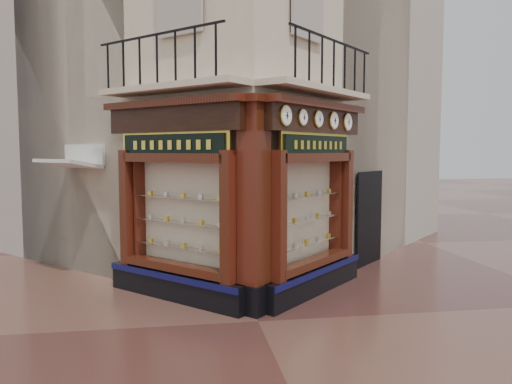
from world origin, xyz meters
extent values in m
plane|color=#4D2924|center=(0.00, 0.00, 0.00)|extent=(80.00, 80.00, 0.00)
cube|color=beige|center=(0.00, 6.16, 6.00)|extent=(11.31, 11.31, 12.00)
cube|color=#B1A69A|center=(-2.47, 8.63, 5.50)|extent=(11.31, 11.31, 11.00)
cube|color=#B1A69A|center=(2.47, 8.63, 5.50)|extent=(11.31, 11.31, 11.00)
cube|color=black|center=(-1.44, 1.54, 0.28)|extent=(2.72, 2.72, 0.55)
cube|color=#0D0D41|center=(-1.57, 1.41, 0.49)|extent=(2.50, 2.50, 0.12)
cube|color=#331709|center=(-0.45, 0.55, 1.77)|extent=(0.37, 0.37, 2.45)
cube|color=#331709|center=(-2.43, 2.53, 1.77)|extent=(0.37, 0.37, 2.45)
cube|color=beige|center=(-1.20, 1.77, 1.75)|extent=(1.80, 1.80, 2.10)
cube|color=black|center=(-1.42, 1.55, 3.60)|extent=(2.69, 2.69, 0.50)
cube|color=#331709|center=(-1.47, 1.50, 3.91)|extent=(2.86, 2.86, 0.14)
cube|color=black|center=(1.44, 1.54, 0.28)|extent=(2.72, 2.72, 0.55)
cube|color=#0D0D41|center=(1.57, 1.41, 0.49)|extent=(2.50, 2.50, 0.12)
cube|color=#331709|center=(0.45, 0.55, 1.77)|extent=(0.37, 0.37, 2.45)
cube|color=#331709|center=(2.43, 2.53, 1.77)|extent=(0.37, 0.37, 2.45)
cube|color=beige|center=(1.20, 1.77, 1.75)|extent=(1.80, 1.80, 2.10)
cube|color=black|center=(1.42, 1.55, 3.60)|extent=(2.69, 2.69, 0.50)
cube|color=#331709|center=(1.47, 1.50, 3.91)|extent=(2.86, 2.86, 0.14)
cube|color=black|center=(0.00, 0.50, 0.28)|extent=(0.78, 0.78, 0.55)
cube|color=#331709|center=(0.00, 0.50, 2.20)|extent=(0.64, 0.64, 3.50)
cube|color=#331709|center=(0.00, 0.50, 3.91)|extent=(0.85, 0.85, 0.14)
cube|color=beige|center=(-1.48, 1.49, 4.20)|extent=(2.97, 2.97, 0.12)
cube|color=black|center=(-1.72, 1.26, 5.15)|extent=(2.36, 2.36, 0.04)
cube|color=beige|center=(1.48, 1.49, 4.20)|extent=(2.97, 2.97, 0.12)
cube|color=black|center=(1.72, 1.26, 5.15)|extent=(2.36, 2.36, 0.04)
cylinder|color=gold|center=(0.57, 0.48, 3.62)|extent=(0.30, 0.30, 0.38)
cylinder|color=white|center=(0.60, 0.46, 3.62)|extent=(0.24, 0.24, 0.32)
cube|color=black|center=(0.61, 0.45, 3.62)|extent=(0.02, 0.02, 0.13)
cube|color=black|center=(0.61, 0.45, 3.62)|extent=(0.07, 0.07, 0.01)
cylinder|color=gold|center=(1.00, 0.91, 3.62)|extent=(0.26, 0.26, 0.32)
cylinder|color=white|center=(1.02, 0.88, 3.62)|extent=(0.21, 0.21, 0.27)
cube|color=black|center=(1.03, 0.87, 3.62)|extent=(0.02, 0.02, 0.11)
cube|color=black|center=(1.03, 0.87, 3.62)|extent=(0.06, 0.06, 0.01)
cylinder|color=gold|center=(1.43, 1.34, 3.62)|extent=(0.27, 0.27, 0.34)
cylinder|color=white|center=(1.45, 1.32, 3.62)|extent=(0.22, 0.22, 0.29)
cube|color=black|center=(1.46, 1.30, 3.62)|extent=(0.02, 0.02, 0.11)
cube|color=black|center=(1.46, 1.30, 3.62)|extent=(0.07, 0.07, 0.01)
cylinder|color=gold|center=(1.90, 1.80, 3.62)|extent=(0.30, 0.30, 0.37)
cylinder|color=white|center=(1.92, 1.78, 3.62)|extent=(0.24, 0.24, 0.32)
cube|color=black|center=(1.93, 1.77, 3.62)|extent=(0.02, 0.02, 0.12)
cube|color=black|center=(1.93, 1.77, 3.62)|extent=(0.07, 0.07, 0.01)
cylinder|color=gold|center=(2.36, 2.27, 3.62)|extent=(0.31, 0.31, 0.39)
cylinder|color=white|center=(2.39, 2.25, 3.62)|extent=(0.25, 0.25, 0.33)
cube|color=black|center=(2.40, 2.24, 3.62)|extent=(0.02, 0.02, 0.13)
cube|color=black|center=(2.40, 2.24, 3.62)|extent=(0.08, 0.08, 0.01)
cube|color=gold|center=(-1.45, 1.53, 3.10)|extent=(2.11, 2.11, 0.56)
cube|color=black|center=(-1.48, 1.50, 3.10)|extent=(1.96, 1.96, 0.42)
cube|color=gold|center=(1.45, 1.53, 3.10)|extent=(1.96, 1.96, 0.52)
cube|color=black|center=(1.48, 1.50, 3.10)|extent=(1.82, 1.82, 0.39)
camera|label=1|loc=(-1.35, -8.41, 2.99)|focal=35.00mm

